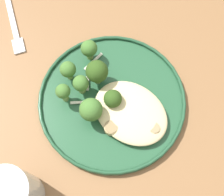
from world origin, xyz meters
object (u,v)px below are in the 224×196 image
seared_scallop_left_edge (111,128)px  seared_scallop_tiny_bay (122,97)px  broccoli_floret_near_rim (68,70)px  broccoli_floret_small_sprig (91,110)px  broccoli_floret_tall_stalk (63,92)px  seared_scallop_large_seared (120,115)px  water_glass (15,194)px  seared_scallop_center_golden (154,129)px  dinner_fork (13,21)px  seared_scallop_rear_pale (133,110)px  broccoli_floret_front_edge (81,84)px  broccoli_floret_beside_noodles (97,72)px  broccoli_floret_rear_charred (89,49)px  dinner_plate (112,100)px  broccoli_floret_split_head (113,99)px

seared_scallop_left_edge → seared_scallop_tiny_bay: size_ratio=0.95×
seared_scallop_left_edge → broccoli_floret_near_rim: broccoli_floret_near_rim is taller
broccoli_floret_small_sprig → broccoli_floret_tall_stalk: (0.06, 0.01, -0.00)m
seared_scallop_large_seared → water_glass: water_glass is taller
seared_scallop_center_golden → dinner_fork: size_ratio=0.14×
water_glass → seared_scallop_rear_pale: bearing=-103.2°
broccoli_floret_front_edge → dinner_fork: size_ratio=0.30×
seared_scallop_tiny_bay → broccoli_floret_front_edge: bearing=26.0°
broccoli_floret_beside_noodles → dinner_fork: broccoli_floret_beside_noodles is taller
broccoli_floret_beside_noodles → broccoli_floret_rear_charred: size_ratio=1.22×
dinner_plate → seared_scallop_large_seared: 0.04m
seared_scallop_rear_pale → seared_scallop_tiny_bay: bearing=-12.7°
seared_scallop_rear_pale → seared_scallop_left_edge: bearing=79.8°
seared_scallop_tiny_bay → seared_scallop_center_golden: bearing=170.8°
dinner_plate → broccoli_floret_rear_charred: (0.10, -0.05, 0.03)m
broccoli_floret_beside_noodles → seared_scallop_tiny_bay: bearing=179.4°
seared_scallop_large_seared → broccoli_floret_front_edge: size_ratio=0.64×
seared_scallop_large_seared → broccoli_floret_split_head: 0.03m
broccoli_floret_front_edge → water_glass: 0.22m
broccoli_floret_small_sprig → broccoli_floret_front_edge: size_ratio=1.20×
dinner_fork → water_glass: bearing=138.5°
seared_scallop_center_golden → broccoli_floret_tall_stalk: bearing=17.7°
seared_scallop_center_golden → broccoli_floret_near_rim: broccoli_floret_near_rim is taller
seared_scallop_center_golden → broccoli_floret_near_rim: (0.20, 0.01, 0.02)m
broccoli_floret_split_head → dinner_fork: 0.30m
seared_scallop_center_golden → broccoli_floret_rear_charred: 0.20m
seared_scallop_tiny_bay → seared_scallop_center_golden: (-0.09, 0.01, 0.00)m
seared_scallop_left_edge → broccoli_floret_near_rim: 0.14m
broccoli_floret_rear_charred → broccoli_floret_split_head: size_ratio=1.04×
broccoli_floret_small_sprig → dinner_plate: bearing=-99.9°
dinner_plate → seared_scallop_large_seared: seared_scallop_large_seared is taller
broccoli_floret_small_sprig → seared_scallop_rear_pale: bearing=-134.4°
dinner_plate → water_glass: 0.24m
broccoli_floret_near_rim → broccoli_floret_rear_charred: bearing=-91.5°
seared_scallop_left_edge → seared_scallop_tiny_bay: seared_scallop_left_edge is taller
seared_scallop_large_seared → broccoli_floret_near_rim: 0.13m
seared_scallop_large_seared → broccoli_floret_tall_stalk: size_ratio=0.62×
seared_scallop_tiny_bay → broccoli_floret_small_sprig: (0.02, 0.06, 0.03)m
seared_scallop_large_seared → seared_scallop_tiny_bay: seared_scallop_large_seared is taller
broccoli_floret_tall_stalk → broccoli_floret_near_rim: broccoli_floret_tall_stalk is taller
broccoli_floret_front_edge → dinner_fork: broccoli_floret_front_edge is taller
seared_scallop_tiny_bay → broccoli_floret_near_rim: size_ratio=0.55×
seared_scallop_left_edge → dinner_fork: seared_scallop_left_edge is taller
seared_scallop_center_golden → broccoli_floret_small_sprig: size_ratio=0.38×
broccoli_floret_near_rim → dinner_fork: broccoli_floret_near_rim is taller
broccoli_floret_tall_stalk → broccoli_floret_near_rim: 0.05m
broccoli_floret_beside_noodles → broccoli_floret_small_sprig: bearing=121.5°
broccoli_floret_rear_charred → broccoli_floret_split_head: (-0.10, 0.05, -0.00)m
seared_scallop_tiny_bay → broccoli_floret_beside_noodles: 0.07m
broccoli_floret_small_sprig → broccoli_floret_split_head: 0.05m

